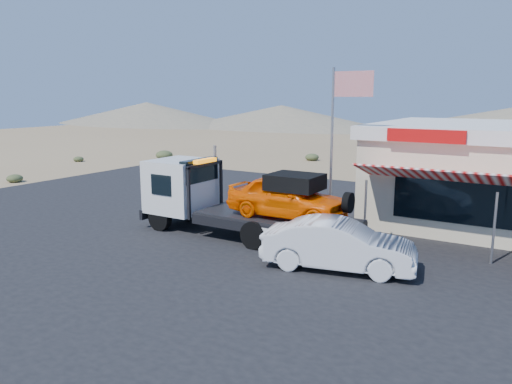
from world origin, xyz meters
TOP-DOWN VIEW (x-y plane):
  - ground at (0.00, 0.00)m, footprint 120.00×120.00m
  - asphalt_lot at (2.00, 3.00)m, footprint 32.00×24.00m
  - tow_truck at (2.39, 1.85)m, footprint 8.10×2.40m
  - white_sedan at (6.72, 0.45)m, footprint 4.64×2.45m
  - flagpole at (4.93, 4.50)m, footprint 1.55×0.10m
  - desert_scrub at (-14.84, 9.45)m, footprint 28.31×31.54m
  - distant_hills at (-9.77, 55.14)m, footprint 126.00×48.00m

SIDE VIEW (x-z plane):
  - ground at x=0.00m, z-range 0.00..0.00m
  - asphalt_lot at x=2.00m, z-range 0.00..0.02m
  - desert_scrub at x=-14.84m, z-range -0.06..0.67m
  - white_sedan at x=6.72m, z-range 0.02..1.48m
  - tow_truck at x=2.39m, z-range 0.11..2.81m
  - distant_hills at x=-9.77m, z-range -0.21..3.99m
  - flagpole at x=4.93m, z-range 0.76..6.76m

